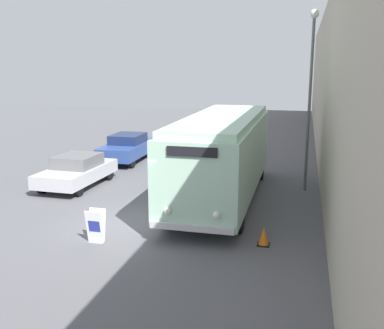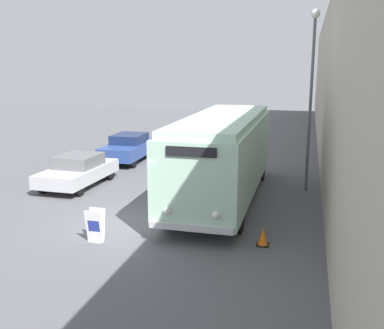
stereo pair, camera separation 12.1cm
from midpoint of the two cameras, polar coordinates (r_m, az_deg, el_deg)
name	(u,v)px [view 1 (the left image)]	position (r m, az deg, el deg)	size (l,w,h in m)	color
ground_plane	(133,225)	(15.02, -7.77, -7.65)	(80.00, 80.00, 0.00)	#56565B
building_wall_right	(326,88)	(23.10, 16.49, 9.31)	(0.30, 60.00, 8.11)	#B2A893
vintage_bus	(222,153)	(17.26, 3.66, 1.44)	(2.63, 9.75, 3.28)	black
sign_board	(96,227)	(13.68, -12.37, -7.70)	(0.52, 0.38, 1.01)	gray
streetlamp	(311,78)	(18.84, 14.68, 10.56)	(0.36, 0.36, 7.27)	#595E60
parked_car_near	(77,170)	(20.03, -14.57, -0.73)	(2.04, 4.20, 1.36)	black
parked_car_mid	(128,147)	(24.69, -8.33, 2.17)	(1.90, 4.39, 1.48)	black
traffic_cone	(264,237)	(13.39, 8.82, -9.03)	(0.36, 0.36, 0.54)	black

